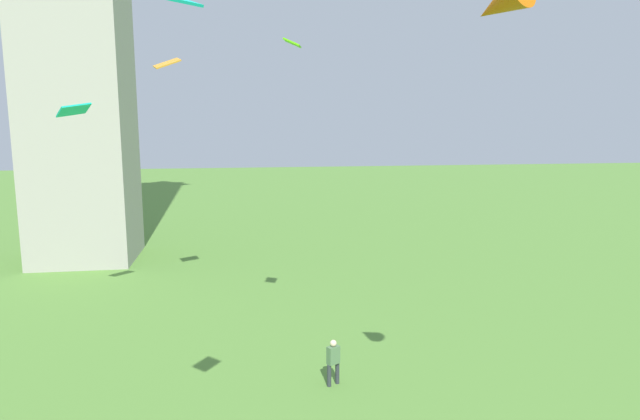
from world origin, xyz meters
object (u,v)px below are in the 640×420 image
Objects in this scene: person_4 at (333,360)px; kite_flying_4 at (501,4)px; kite_flying_3 at (292,43)px; kite_flying_0 at (167,63)px; kite_flying_2 at (74,110)px.

kite_flying_4 is (2.84, -6.42, 11.60)m from person_4.
kite_flying_4 is (4.00, -9.35, -0.29)m from kite_flying_3.
person_4 is 1.22× the size of kite_flying_0.
person_4 is 1.12× the size of kite_flying_2.
kite_flying_2 is 0.93× the size of kite_flying_4.
kite_flying_0 is at bearing 51.86° from kite_flying_3.
kite_flying_3 is 10.17m from kite_flying_4.
kite_flying_2 is (-4.14, -1.35, -2.30)m from kite_flying_0.
person_4 is at bearing -92.68° from kite_flying_4.
kite_flying_2 is at bearing -64.93° from person_4.
kite_flying_4 is at bearing 106.75° from kite_flying_0.
kite_flying_3 is at bearing -96.63° from person_4.
kite_flying_0 is at bearing -85.42° from kite_flying_4.
kite_flying_2 is 1.48× the size of kite_flying_3.
kite_flying_3 is at bearing 113.08° from kite_flying_2.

